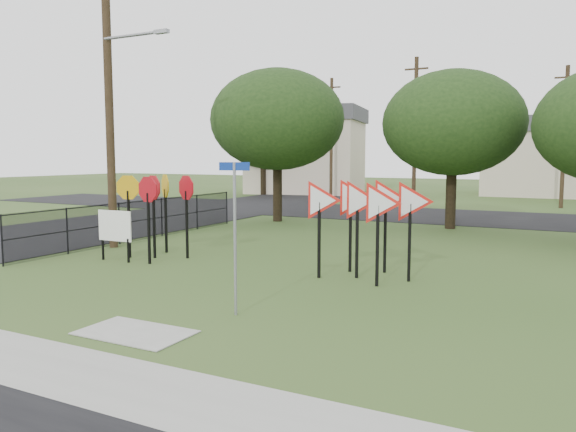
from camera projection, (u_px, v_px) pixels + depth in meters
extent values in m
plane|color=#2E4A1C|center=(213.00, 302.00, 12.08)|extent=(140.00, 140.00, 0.00)
cube|color=gray|center=(51.00, 366.00, 8.37)|extent=(30.00, 1.60, 0.02)
cube|color=black|center=(125.00, 223.00, 26.40)|extent=(8.00, 50.00, 0.02)
cube|color=black|center=(431.00, 215.00, 29.74)|extent=(60.00, 8.00, 0.02)
cube|color=gray|center=(135.00, 333.00, 9.96)|extent=(2.00, 1.20, 0.02)
cylinder|color=gray|center=(235.00, 240.00, 10.97)|extent=(0.06, 0.06, 3.02)
cube|color=navy|center=(234.00, 166.00, 10.81)|extent=(0.61, 0.15, 0.16)
cube|color=black|center=(154.00, 225.00, 17.25)|extent=(0.06, 0.06, 2.08)
cube|color=black|center=(187.00, 225.00, 17.19)|extent=(0.06, 0.06, 2.08)
cube|color=black|center=(149.00, 229.00, 16.28)|extent=(0.06, 0.06, 2.08)
cube|color=black|center=(129.00, 224.00, 17.31)|extent=(0.06, 0.06, 2.08)
cube|color=black|center=(166.00, 221.00, 18.22)|extent=(0.06, 0.06, 2.08)
cube|color=black|center=(319.00, 240.00, 14.42)|extent=(0.07, 0.07, 1.96)
cube|color=black|center=(357.00, 240.00, 14.40)|extent=(0.07, 0.07, 1.96)
cube|color=black|center=(377.00, 246.00, 13.48)|extent=(0.07, 0.07, 1.96)
cube|color=black|center=(350.00, 236.00, 15.18)|extent=(0.07, 0.07, 1.96)
cube|color=black|center=(385.00, 237.00, 15.07)|extent=(0.07, 0.07, 1.96)
cube|color=black|center=(409.00, 243.00, 14.00)|extent=(0.07, 0.07, 1.96)
cube|color=black|center=(103.00, 248.00, 17.02)|extent=(0.05, 0.05, 0.71)
cube|color=black|center=(128.00, 251.00, 16.55)|extent=(0.05, 0.05, 0.71)
cube|color=white|center=(115.00, 226.00, 16.71)|extent=(1.22, 0.08, 0.92)
cylinder|color=#3C2D1C|center=(109.00, 100.00, 18.86)|extent=(0.28, 0.28, 10.00)
cylinder|color=gray|center=(132.00, 35.00, 18.01)|extent=(2.40, 0.10, 0.10)
cube|color=gray|center=(162.00, 32.00, 17.47)|extent=(0.50, 0.18, 0.12)
cylinder|color=#3C2D1C|center=(415.00, 133.00, 33.71)|extent=(0.24, 0.24, 9.00)
cube|color=#3C2D1C|center=(417.00, 69.00, 33.31)|extent=(1.40, 0.10, 0.10)
cylinder|color=#3C2D1C|center=(564.00, 138.00, 33.61)|extent=(0.24, 0.24, 8.50)
cube|color=#3C2D1C|center=(567.00, 77.00, 33.24)|extent=(1.40, 0.10, 0.10)
cylinder|color=#3C2D1C|center=(331.00, 138.00, 42.67)|extent=(0.24, 0.24, 9.00)
cube|color=#3C2D1C|center=(332.00, 87.00, 42.26)|extent=(1.40, 0.10, 0.10)
cylinder|color=black|center=(2.00, 241.00, 15.92)|extent=(0.05, 0.05, 1.50)
cylinder|color=black|center=(67.00, 231.00, 17.95)|extent=(0.05, 0.05, 1.50)
cylinder|color=black|center=(119.00, 223.00, 19.98)|extent=(0.05, 0.05, 1.50)
cylinder|color=black|center=(162.00, 217.00, 22.01)|extent=(0.05, 0.05, 1.50)
cylinder|color=black|center=(197.00, 212.00, 24.04)|extent=(0.05, 0.05, 1.50)
cylinder|color=black|center=(227.00, 208.00, 26.07)|extent=(0.05, 0.05, 1.50)
cube|color=black|center=(141.00, 201.00, 20.92)|extent=(0.03, 11.50, 0.03)
cube|color=black|center=(142.00, 220.00, 21.00)|extent=(0.03, 11.50, 0.03)
cube|color=black|center=(142.00, 220.00, 21.00)|extent=(0.01, 11.50, 1.50)
cube|color=beige|center=(306.00, 158.00, 48.19)|extent=(10.08, 8.46, 6.00)
cube|color=#45454A|center=(307.00, 115.00, 47.81)|extent=(10.58, 8.88, 1.20)
cube|color=beige|center=(539.00, 164.00, 45.31)|extent=(8.00, 8.00, 5.00)
cube|color=#45454A|center=(541.00, 125.00, 44.98)|extent=(8.40, 8.40, 1.20)
cylinder|color=black|center=(278.00, 194.00, 27.05)|extent=(0.44, 0.44, 2.62)
ellipsoid|color=black|center=(277.00, 120.00, 26.67)|extent=(6.40, 6.40, 4.80)
cylinder|color=black|center=(451.00, 200.00, 24.28)|extent=(0.44, 0.44, 2.45)
ellipsoid|color=black|center=(453.00, 123.00, 23.93)|extent=(6.00, 6.00, 4.50)
cylinder|color=black|center=(263.00, 178.00, 45.74)|extent=(0.44, 0.44, 2.80)
ellipsoid|color=black|center=(263.00, 131.00, 45.34)|extent=(6.80, 6.80, 5.10)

